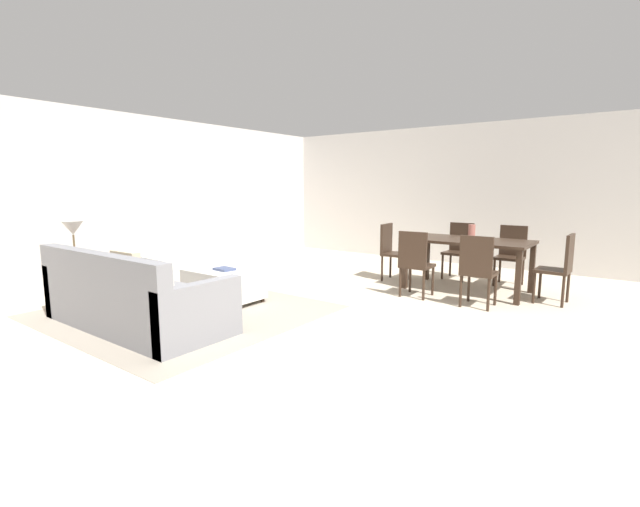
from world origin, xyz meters
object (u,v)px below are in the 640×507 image
at_px(dining_chair_head_east, 560,265).
at_px(dining_chair_head_west, 392,248).
at_px(dining_chair_far_left, 459,247).
at_px(vase_centerpiece, 472,232).
at_px(dining_table, 468,245).
at_px(book_on_ottoman, 224,269).
at_px(ottoman_table, 223,283).
at_px(side_table, 76,271).
at_px(dining_chair_near_right, 478,267).
at_px(dining_chair_far_right, 511,252).
at_px(table_lamp, 73,230).
at_px(dining_chair_near_left, 415,260).
at_px(couch, 133,301).

bearing_deg(dining_chair_head_east, dining_chair_head_west, 178.74).
distance_m(dining_chair_far_left, vase_centerpiece, 1.04).
distance_m(dining_table, dining_chair_far_left, 0.94).
relative_size(dining_table, book_on_ottoman, 6.57).
distance_m(ottoman_table, side_table, 1.87).
height_order(dining_chair_near_right, dining_chair_far_right, same).
bearing_deg(table_lamp, dining_chair_far_left, 53.61).
distance_m(dining_chair_far_left, dining_chair_head_east, 1.84).
xyz_separation_m(table_lamp, dining_chair_head_west, (2.56, 3.79, -0.45)).
height_order(dining_chair_near_left, dining_chair_head_east, same).
xyz_separation_m(table_lamp, dining_table, (3.81, 3.77, -0.30)).
bearing_deg(dining_chair_head_west, dining_table, -1.15).
xyz_separation_m(side_table, table_lamp, (0.00, 0.00, 0.53)).
relative_size(ottoman_table, book_on_ottoman, 4.17).
relative_size(dining_chair_near_right, dining_chair_head_east, 1.00).
distance_m(side_table, dining_chair_head_west, 4.58).
distance_m(ottoman_table, dining_table, 3.52).
distance_m(couch, dining_chair_head_west, 4.04).
distance_m(side_table, table_lamp, 0.53).
distance_m(couch, book_on_ottoman, 1.39).
bearing_deg(dining_chair_near_left, table_lamp, -138.76).
distance_m(dining_chair_far_left, dining_chair_far_right, 0.82).
bearing_deg(dining_chair_head_east, dining_chair_near_right, -134.27).
distance_m(couch, dining_chair_far_left, 5.08).
relative_size(dining_chair_far_left, dining_chair_head_west, 1.00).
bearing_deg(dining_table, side_table, -135.31).
bearing_deg(couch, dining_chair_far_right, 59.30).
bearing_deg(dining_table, dining_chair_far_right, 63.36).
relative_size(couch, dining_chair_near_right, 2.49).
distance_m(table_lamp, dining_chair_far_right, 6.24).
distance_m(dining_chair_far_right, dining_chair_head_west, 1.83).
bearing_deg(dining_chair_near_left, side_table, -138.76).
relative_size(couch, vase_centerpiece, 10.37).
xyz_separation_m(dining_table, dining_chair_head_west, (-1.25, 0.02, -0.15)).
relative_size(dining_chair_far_right, dining_chair_head_west, 1.00).
distance_m(side_table, dining_chair_head_east, 6.25).
height_order(side_table, vase_centerpiece, vase_centerpiece).
distance_m(dining_chair_near_right, dining_chair_head_east, 1.14).
bearing_deg(ottoman_table, dining_chair_near_left, 40.35).
bearing_deg(dining_chair_head_east, dining_table, 178.62).
bearing_deg(vase_centerpiece, dining_chair_head_east, 0.17).
bearing_deg(dining_chair_far_right, dining_chair_far_left, 178.38).
bearing_deg(ottoman_table, couch, -86.87).
height_order(side_table, dining_chair_far_left, dining_chair_far_left).
xyz_separation_m(dining_chair_far_left, dining_chair_head_west, (-0.83, -0.81, 0.00)).
relative_size(table_lamp, vase_centerpiece, 2.38).
relative_size(vase_centerpiece, book_on_ottoman, 0.85).
bearing_deg(dining_chair_near_left, couch, -122.27).
relative_size(couch, dining_chair_near_left, 2.49).
relative_size(ottoman_table, dining_chair_near_left, 1.18).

